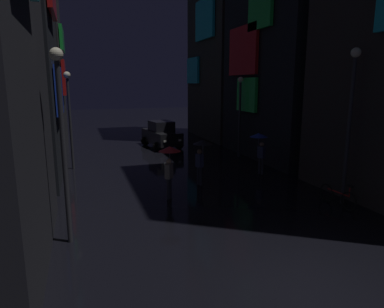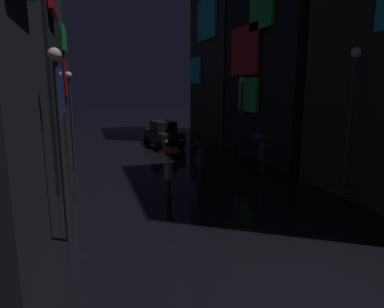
% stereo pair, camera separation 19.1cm
% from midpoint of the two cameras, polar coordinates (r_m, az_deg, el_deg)
% --- Properties ---
extents(ground_plane, '(120.00, 120.00, 0.00)m').
position_cam_midpoint_polar(ground_plane, '(8.48, 18.13, -21.57)').
color(ground_plane, black).
extents(building_left_mid, '(4.25, 7.41, 12.44)m').
position_cam_midpoint_polar(building_left_mid, '(18.63, -28.70, 15.33)').
color(building_left_mid, black).
rests_on(building_left_mid, ground).
extents(building_left_far, '(4.25, 7.22, 18.47)m').
position_cam_midpoint_polar(building_left_far, '(27.78, -25.96, 20.20)').
color(building_left_far, '#232328').
rests_on(building_left_far, ground).
extents(building_right_mid, '(4.25, 8.55, 14.75)m').
position_cam_midpoint_polar(building_right_mid, '(22.50, 14.63, 18.44)').
color(building_right_mid, black).
rests_on(building_right_mid, ground).
extents(pedestrian_midstreet_centre_red, '(0.90, 0.90, 2.12)m').
position_cam_midpoint_polar(pedestrian_midstreet_centre_red, '(13.71, -4.18, -0.63)').
color(pedestrian_midstreet_centre_red, '#2D2D38').
rests_on(pedestrian_midstreet_centre_red, ground).
extents(pedestrian_foreground_right_blue, '(0.90, 0.90, 2.12)m').
position_cam_midpoint_polar(pedestrian_foreground_right_blue, '(17.73, 10.89, 1.98)').
color(pedestrian_foreground_right_blue, '#2D2D38').
rests_on(pedestrian_foreground_right_blue, ground).
extents(pedestrian_foreground_left_black, '(0.90, 0.90, 2.12)m').
position_cam_midpoint_polar(pedestrian_foreground_left_black, '(15.37, 1.28, 0.74)').
color(pedestrian_foreground_left_black, '#2D2D38').
rests_on(pedestrian_foreground_left_black, ground).
extents(bicycle_parked_at_storefront, '(0.20, 1.82, 0.96)m').
position_cam_midpoint_polar(bicycle_parked_at_storefront, '(14.15, 22.74, -6.50)').
color(bicycle_parked_at_storefront, black).
rests_on(bicycle_parked_at_storefront, ground).
extents(car_distant, '(2.64, 4.32, 1.92)m').
position_cam_midpoint_polar(car_distant, '(25.21, -5.34, 3.25)').
color(car_distant, black).
rests_on(car_distant, ground).
extents(streetlamp_right_near, '(0.36, 0.36, 5.84)m').
position_cam_midpoint_polar(streetlamp_right_near, '(13.95, 24.56, 6.70)').
color(streetlamp_right_near, '#2D2D33').
rests_on(streetlamp_right_near, ground).
extents(streetlamp_left_near, '(0.36, 0.36, 5.51)m').
position_cam_midpoint_polar(streetlamp_left_near, '(10.12, -21.40, 4.46)').
color(streetlamp_left_near, '#2D2D33').
rests_on(streetlamp_left_near, ground).
extents(streetlamp_left_far, '(0.36, 0.36, 5.20)m').
position_cam_midpoint_polar(streetlamp_left_far, '(19.40, -20.04, 7.10)').
color(streetlamp_left_far, '#2D2D33').
rests_on(streetlamp_left_far, ground).
extents(streetlamp_right_far, '(0.36, 0.36, 5.00)m').
position_cam_midpoint_polar(streetlamp_right_far, '(21.61, 7.74, 7.78)').
color(streetlamp_right_far, '#2D2D33').
rests_on(streetlamp_right_far, ground).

